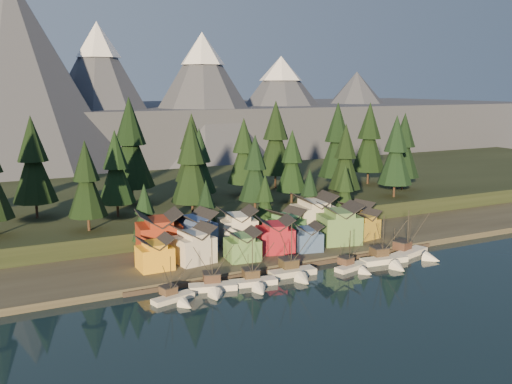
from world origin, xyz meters
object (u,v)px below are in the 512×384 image
boat_4 (354,262)px  house_back_1 (194,230)px  boat_5 (387,255)px  boat_6 (415,248)px  boat_3 (295,266)px  boat_0 (176,293)px  house_front_1 (194,243)px  house_front_0 (155,252)px  house_back_0 (159,233)px  boat_2 (255,277)px  boat_1 (213,281)px

boat_4 → house_back_1: bearing=124.2°
boat_5 → boat_6: 10.03m
boat_3 → house_back_1: (-14.53, 23.74, 4.28)m
boat_4 → boat_6: (19.58, 2.10, 0.39)m
boat_3 → boat_6: (33.78, -0.27, -0.13)m
boat_0 → house_back_1: (13.73, 26.17, 4.90)m
boat_5 → house_front_1: boat_5 is taller
house_front_0 → house_front_1: (9.40, 0.81, 0.66)m
house_back_1 → house_back_0: bearing=169.4°
house_back_0 → boat_4: bearing=-28.6°
boat_0 → house_back_1: bearing=47.7°
house_back_0 → boat_0: bearing=-94.4°
house_back_0 → house_back_1: 8.76m
house_front_0 → house_back_1: (12.58, 8.94, 1.39)m
house_front_0 → boat_2: bearing=-46.0°
boat_5 → boat_4: bearing=-172.8°
boat_1 → boat_5: (43.42, -1.63, -0.00)m
house_front_1 → house_back_1: bearing=59.6°
boat_0 → house_front_1: house_front_1 is taller
boat_0 → boat_2: size_ratio=0.86×
boat_2 → boat_5: 34.56m
boat_2 → house_back_0: size_ratio=1.05×
house_back_0 → house_back_1: bearing=5.6°
boat_0 → boat_5: (52.16, 0.38, 0.46)m
boat_6 → boat_4: bearing=169.1°
boat_0 → boat_1: 8.97m
boat_1 → house_front_1: boat_1 is taller
boat_6 → house_front_1: (-51.49, 15.88, 3.67)m
boat_4 → house_back_0: size_ratio=0.93×
boat_3 → boat_5: bearing=-1.4°
boat_4 → boat_5: (9.71, 0.31, 0.36)m
boat_6 → house_back_0: (-57.05, 24.13, 4.83)m
boat_2 → boat_4: 24.86m
boat_0 → house_front_0: 17.62m
boat_1 → boat_0: bearing=-151.9°
boat_5 → house_front_0: boat_5 is taller
boat_6 → boat_1: bearing=163.1°
boat_5 → house_back_1: size_ratio=1.25×
boat_5 → house_front_1: 45.36m
house_front_0 → boat_4: bearing=-23.8°
boat_0 → boat_6: size_ratio=0.78×
boat_1 → boat_4: size_ratio=1.18×
boat_4 → house_front_0: 44.86m
boat_2 → boat_0: bearing=-167.4°
boat_1 → boat_6: size_ratio=0.94×
boat_5 → house_front_1: (-41.62, 17.67, 3.70)m
boat_6 → boat_3: bearing=162.5°
boat_1 → house_back_0: (-3.76, 24.29, 4.86)m
boat_1 → house_front_0: 17.29m
house_front_1 → house_back_0: size_ratio=0.87×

